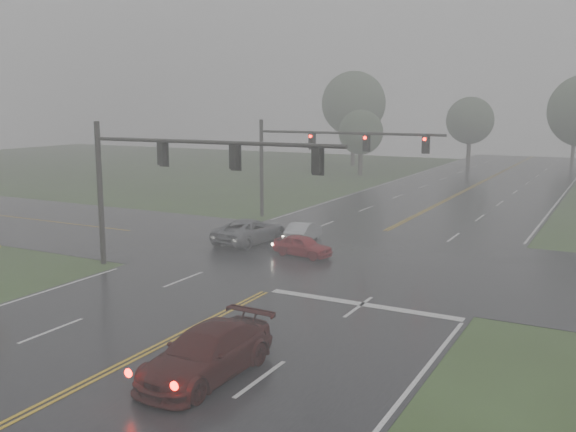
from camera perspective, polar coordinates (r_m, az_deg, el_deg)
The scene contains 13 objects.
main_road at distance 34.00m, azimuth 3.01°, elevation -4.25°, with size 18.00×160.00×0.02m, color black.
cross_street at distance 35.77m, azimuth 4.37°, elevation -3.55°, with size 120.00×14.00×0.02m, color black.
stop_bar at distance 27.34m, azimuth 6.60°, elevation -7.85°, with size 8.50×0.50×0.01m, color silver.
sedan_maroon at distance 20.55m, azimuth -7.19°, elevation -14.01°, with size 2.14×5.26×1.53m, color #360A09.
sedan_red at distance 35.58m, azimuth 1.30°, elevation -3.60°, with size 1.38×3.42×1.17m, color #A00E17.
sedan_silver at distance 39.27m, azimuth 1.36°, elevation -2.31°, with size 1.29×3.69×1.22m, color #A6A9AE.
car_grey at distance 39.03m, azimuth -3.39°, elevation -2.40°, with size 2.44×5.28×1.47m, color #5C5E64.
signal_gantry_near at distance 31.65m, azimuth -10.86°, elevation 4.20°, with size 13.95×0.33×7.46m.
signal_gantry_far at distance 45.68m, azimuth 2.34°, elevation 5.86°, with size 13.84×0.37×7.21m.
tree_nw_a at distance 76.37m, azimuth 6.49°, elevation 7.40°, with size 5.25×5.25×7.71m.
tree_n_mid at distance 91.05m, azimuth 15.88°, elevation 8.17°, with size 6.37×6.37×9.35m.
tree_nw_b at distance 88.65m, azimuth 5.85°, elevation 9.92°, with size 8.71×8.71×12.79m.
tree_n_far at distance 98.66m, azimuth 24.14°, elevation 7.50°, with size 5.85×5.85×8.59m.
Camera 1 is at (13.94, -9.88, 8.30)m, focal length 40.00 mm.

